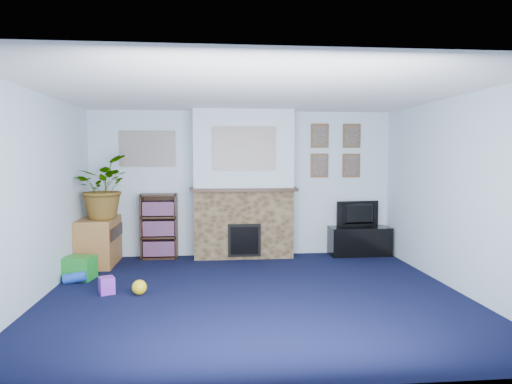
{
  "coord_description": "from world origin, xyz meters",
  "views": [
    {
      "loc": [
        -0.48,
        -5.34,
        1.66
      ],
      "look_at": [
        0.09,
        0.81,
        1.17
      ],
      "focal_mm": 32.0,
      "sensor_mm": 36.0,
      "label": 1
    }
  ],
  "objects": [
    {
      "name": "mantel_can",
      "position": [
        0.64,
        2.0,
        1.21
      ],
      "size": [
        0.06,
        0.06,
        0.13
      ],
      "primitive_type": "cylinder",
      "color": "purple",
      "rests_on": "chimney_breast"
    },
    {
      "name": "wall_front",
      "position": [
        0.0,
        -2.25,
        1.2
      ],
      "size": [
        5.0,
        0.04,
        2.4
      ],
      "primitive_type": "cube",
      "color": "silver",
      "rests_on": "ground"
    },
    {
      "name": "chimney_breast",
      "position": [
        0.0,
        2.05,
        1.18
      ],
      "size": [
        1.72,
        0.5,
        2.4
      ],
      "color": "brown",
      "rests_on": "ground"
    },
    {
      "name": "wall_back",
      "position": [
        0.0,
        2.25,
        1.2
      ],
      "size": [
        5.0,
        0.04,
        2.4
      ],
      "primitive_type": "cube",
      "color": "silver",
      "rests_on": "ground"
    },
    {
      "name": "floor",
      "position": [
        0.0,
        0.0,
        0.0
      ],
      "size": [
        5.0,
        4.5,
        0.01
      ],
      "primitive_type": "cube",
      "color": "black",
      "rests_on": "ground"
    },
    {
      "name": "ceiling",
      "position": [
        0.0,
        0.0,
        2.4
      ],
      "size": [
        5.0,
        4.5,
        0.01
      ],
      "primitive_type": "cube",
      "color": "white",
      "rests_on": "wall_back"
    },
    {
      "name": "portrait_tr",
      "position": [
        1.85,
        2.23,
        2.0
      ],
      "size": [
        0.3,
        0.03,
        0.4
      ],
      "primitive_type": "cube",
      "color": "brown",
      "rests_on": "wall_back"
    },
    {
      "name": "portrait_br",
      "position": [
        1.85,
        2.23,
        1.5
      ],
      "size": [
        0.3,
        0.03,
        0.4
      ],
      "primitive_type": "cube",
      "color": "brown",
      "rests_on": "wall_back"
    },
    {
      "name": "collage_left",
      "position": [
        -1.55,
        2.23,
        1.78
      ],
      "size": [
        0.9,
        0.03,
        0.58
      ],
      "primitive_type": "cube",
      "color": "gray",
      "rests_on": "wall_back"
    },
    {
      "name": "potted_plant",
      "position": [
        -2.19,
        1.7,
        1.2
      ],
      "size": [
        0.98,
        1.06,
        0.96
      ],
      "primitive_type": "imported",
      "rotation": [
        0.0,
        0.0,
        1.89
      ],
      "color": "#26661E",
      "rests_on": "sideboard"
    },
    {
      "name": "portrait_bl",
      "position": [
        1.3,
        2.23,
        1.5
      ],
      "size": [
        0.3,
        0.03,
        0.4
      ],
      "primitive_type": "cube",
      "color": "brown",
      "rests_on": "wall_back"
    },
    {
      "name": "toy_block",
      "position": [
        -1.78,
        0.2,
        0.11
      ],
      "size": [
        0.22,
        0.22,
        0.21
      ],
      "primitive_type": "cube",
      "rotation": [
        0.0,
        0.0,
        0.42
      ],
      "color": "purple",
      "rests_on": "ground"
    },
    {
      "name": "toy_ball",
      "position": [
        -1.38,
        0.12,
        0.09
      ],
      "size": [
        0.18,
        0.18,
        0.18
      ],
      "primitive_type": "sphere",
      "color": "yellow",
      "rests_on": "ground"
    },
    {
      "name": "mantel_candle",
      "position": [
        0.36,
        2.0,
        1.23
      ],
      "size": [
        0.05,
        0.05,
        0.17
      ],
      "primitive_type": "cylinder",
      "color": "#B2BFC6",
      "rests_on": "chimney_breast"
    },
    {
      "name": "collage_main",
      "position": [
        0.0,
        1.84,
        1.78
      ],
      "size": [
        1.0,
        0.03,
        0.68
      ],
      "primitive_type": "cube",
      "color": "gray",
      "rests_on": "chimney_breast"
    },
    {
      "name": "television",
      "position": [
        1.95,
        2.05,
        0.69
      ],
      "size": [
        0.75,
        0.19,
        0.43
      ],
      "primitive_type": "imported",
      "rotation": [
        0.0,
        0.0,
        3.27
      ],
      "color": "black",
      "rests_on": "tv_stand"
    },
    {
      "name": "green_crate",
      "position": [
        -2.3,
        0.9,
        0.14
      ],
      "size": [
        0.44,
        0.38,
        0.31
      ],
      "primitive_type": "cube",
      "rotation": [
        0.0,
        0.0,
        -0.2
      ],
      "color": "#198C26",
      "rests_on": "ground"
    },
    {
      "name": "mantel_clock",
      "position": [
        -0.05,
        2.0,
        1.22
      ],
      "size": [
        0.09,
        0.06,
        0.13
      ],
      "primitive_type": "cube",
      "color": "gold",
      "rests_on": "chimney_breast"
    },
    {
      "name": "mantel_teddy",
      "position": [
        -0.5,
        2.0,
        1.22
      ],
      "size": [
        0.12,
        0.12,
        0.12
      ],
      "primitive_type": "sphere",
      "color": "slate",
      "rests_on": "chimney_breast"
    },
    {
      "name": "portrait_tl",
      "position": [
        1.3,
        2.23,
        2.0
      ],
      "size": [
        0.3,
        0.03,
        0.4
      ],
      "primitive_type": "cube",
      "color": "brown",
      "rests_on": "wall_back"
    },
    {
      "name": "toy_tube",
      "position": [
        -2.3,
        0.72,
        0.07
      ],
      "size": [
        0.31,
        0.14,
        0.17
      ],
      "primitive_type": "cylinder",
      "rotation": [
        0.0,
        1.43,
        0.0
      ],
      "color": "blue",
      "rests_on": "ground"
    },
    {
      "name": "wall_right",
      "position": [
        2.5,
        0.0,
        1.2
      ],
      "size": [
        0.04,
        4.5,
        2.4
      ],
      "primitive_type": "cube",
      "color": "silver",
      "rests_on": "ground"
    },
    {
      "name": "sideboard",
      "position": [
        -2.24,
        1.75,
        0.35
      ],
      "size": [
        0.51,
        0.92,
        0.72
      ],
      "primitive_type": "cube",
      "color": "#976330",
      "rests_on": "ground"
    },
    {
      "name": "wall_left",
      "position": [
        -2.5,
        0.0,
        1.2
      ],
      "size": [
        0.04,
        4.5,
        2.4
      ],
      "primitive_type": "cube",
      "color": "silver",
      "rests_on": "ground"
    },
    {
      "name": "tv_stand",
      "position": [
        1.95,
        2.03,
        0.22
      ],
      "size": [
        1.0,
        0.42,
        0.47
      ],
      "primitive_type": "cube",
      "color": "black",
      "rests_on": "ground"
    },
    {
      "name": "bookshelf",
      "position": [
        -1.37,
        2.11,
        0.5
      ],
      "size": [
        0.58,
        0.28,
        1.05
      ],
      "color": "black",
      "rests_on": "ground"
    }
  ]
}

